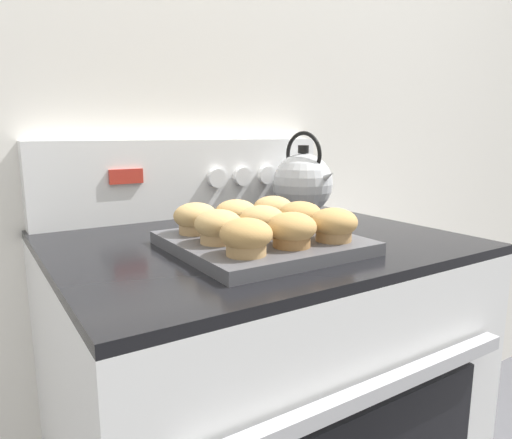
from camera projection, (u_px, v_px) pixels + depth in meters
The scene contains 14 objects.
wall_back at pixel (179, 89), 1.15m from camera, with size 8.00×0.05×2.40m.
stove_range at pixel (252, 433), 1.00m from camera, with size 0.77×0.67×0.88m.
control_panel at pixel (191, 178), 1.14m from camera, with size 0.75×0.07×0.19m.
muffin_pan at pixel (262, 243), 0.82m from camera, with size 0.31×0.31×0.02m.
muffin_r0_c0 at pixel (246, 237), 0.70m from camera, with size 0.08×0.08×0.06m.
muffin_r0_c1 at pixel (292, 230), 0.75m from camera, with size 0.08×0.08×0.06m.
muffin_r0_c2 at pixel (334, 225), 0.79m from camera, with size 0.08×0.08×0.06m.
muffin_r1_c0 at pixel (218, 227), 0.77m from camera, with size 0.08×0.08×0.06m.
muffin_r1_c1 at pixel (262, 221), 0.82m from camera, with size 0.08×0.08×0.06m.
muffin_r1_c2 at pixel (300, 217), 0.86m from camera, with size 0.08×0.08×0.06m.
muffin_r2_c0 at pixel (196, 218), 0.85m from camera, with size 0.08×0.08×0.06m.
muffin_r2_c1 at pixel (236, 214), 0.89m from camera, with size 0.08×0.08×0.06m.
muffin_r2_c2 at pixel (273, 210), 0.94m from camera, with size 0.08×0.08×0.06m.
tea_kettle at pixel (303, 182), 1.18m from camera, with size 0.16×0.19×0.21m.
Camera 1 is at (-0.48, -0.42, 1.09)m, focal length 32.00 mm.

